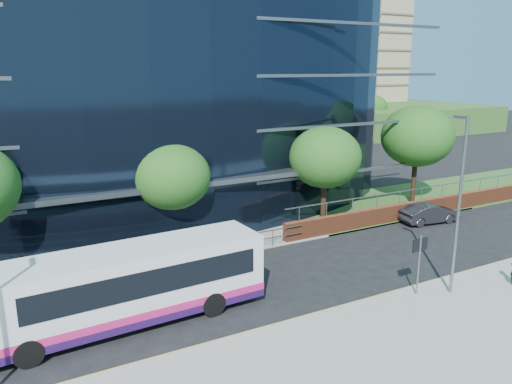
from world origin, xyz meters
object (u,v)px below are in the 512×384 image
street_sign (420,252)px  tree_far_b (172,177)px  city_bus (126,286)px  tree_dist_e (290,110)px  tree_far_d (417,136)px  tree_far_c (325,157)px  parked_car (430,213)px  tree_dist_f (373,107)px  streetlight_east (459,201)px

street_sign → tree_far_b: 13.54m
tree_far_b → city_bus: bearing=-122.0°
tree_dist_e → city_bus: 49.30m
street_sign → tree_far_b: tree_far_b is taller
tree_dist_e → tree_far_d: bearing=-104.9°
tree_far_b → tree_far_c: (10.00, -0.50, 0.33)m
parked_car → tree_dist_f: bearing=-28.4°
tree_far_b → tree_far_c: bearing=-2.9°
tree_far_d → tree_dist_e: size_ratio=1.14×
tree_dist_f → tree_far_c: bearing=-135.0°
street_sign → parked_car: (9.05, 7.65, -1.49)m
street_sign → tree_dist_f: bearing=50.8°
tree_far_d → city_bus: (-23.55, -7.77, -3.53)m
tree_far_c → tree_far_d: size_ratio=0.87×
street_sign → city_bus: 12.64m
street_sign → streetlight_east: bearing=-21.4°
street_sign → tree_dist_f: (35.50, 43.59, 2.06)m
streetlight_east → tree_far_b: bearing=127.6°
tree_dist_e → parked_car: size_ratio=1.63×
street_sign → city_bus: bearing=162.4°
street_sign → tree_dist_f: tree_dist_f is taller
tree_far_c → streetlight_east: (-1.00, -11.17, -0.10)m
tree_far_b → streetlight_east: (9.00, -11.67, 0.23)m
street_sign → tree_far_b: size_ratio=0.46×
city_bus → parked_car: size_ratio=2.93×
tree_far_d → tree_dist_e: (8.00, 30.00, -0.65)m
tree_dist_f → tree_far_b: bearing=-142.9°
tree_dist_f → street_sign: bearing=-129.2°
tree_far_b → streetlight_east: bearing=-52.4°
tree_far_c → streetlight_east: 11.22m
tree_far_d → city_bus: 25.04m
streetlight_east → parked_car: streetlight_east is taller
tree_far_d → tree_dist_f: bearing=53.1°
tree_far_b → tree_dist_f: 53.90m
streetlight_east → city_bus: 14.51m
tree_far_d → streetlight_east: (-10.00, -12.17, -0.75)m
tree_dist_f → parked_car: size_ratio=1.51×
street_sign → tree_far_b: (-7.50, 11.09, 2.06)m
street_sign → streetlight_east: size_ratio=0.35×
tree_far_d → parked_car: (-2.45, -3.94, -4.53)m
street_sign → parked_car: size_ratio=0.70×
tree_far_c → streetlight_east: size_ratio=0.81×
tree_far_c → parked_car: (6.55, -2.94, -3.88)m
streetlight_east → city_bus: size_ratio=0.68×
tree_dist_e → street_sign: bearing=-115.1°
streetlight_east → tree_dist_f: bearing=52.4°
tree_far_b → tree_dist_f: (43.00, 32.50, 0.00)m
tree_far_d → streetlight_east: 15.77m
tree_far_b → parked_car: (16.55, -3.44, -3.55)m
tree_far_b → city_bus: (-4.55, -7.27, -2.55)m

